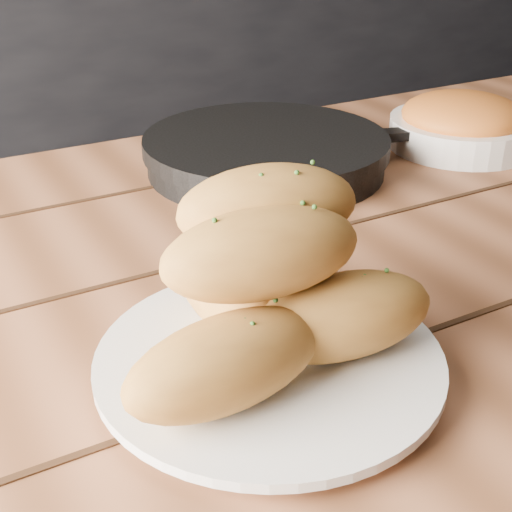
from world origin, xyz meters
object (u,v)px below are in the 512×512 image
Objects in this scene: bowl at (462,124)px; bread_rolls at (266,286)px; table at (305,374)px; plate at (269,363)px; skillet at (267,152)px.

bread_rolls is at bearing -147.27° from bowl.
bread_rolls is at bearing -137.99° from table.
plate is 0.58m from bowl.
table is at bearing 43.45° from plate.
skillet is (0.21, 0.37, 0.01)m from plate.
skillet reaches higher than plate.
bowl reaches higher than plate.
table is 7.93× the size of bowl.
plate is 0.59× the size of skillet.
bread_rolls is 1.27× the size of bowl.
bread_rolls reaches higher than table.
plate reaches higher than table.
skillet is at bearing 169.24° from bowl.
skillet is (0.21, 0.37, -0.05)m from bread_rolls.
table is 0.16m from plate.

